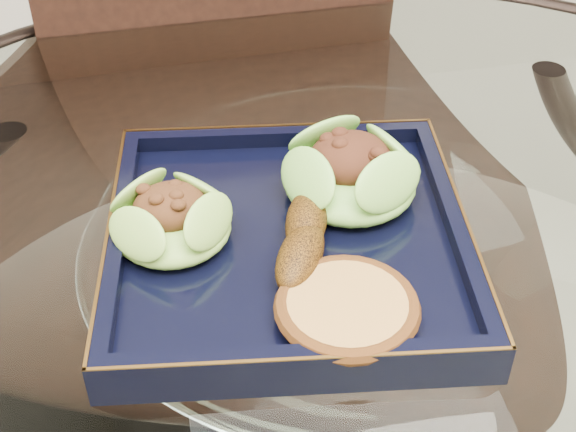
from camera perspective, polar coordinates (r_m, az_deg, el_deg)
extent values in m
cylinder|color=white|center=(0.61, 6.40, -5.13)|extent=(1.10, 1.10, 0.01)
torus|color=black|center=(0.61, 6.40, -5.13)|extent=(1.13, 1.13, 0.02)
cylinder|color=black|center=(1.15, 14.26, -7.01)|extent=(0.04, 0.04, 0.75)
cylinder|color=black|center=(1.06, -14.83, -11.73)|extent=(0.04, 0.04, 0.75)
cube|color=black|center=(0.97, -2.03, -4.89)|extent=(0.46, 0.46, 0.04)
cylinder|color=black|center=(1.29, -12.07, -8.78)|extent=(0.03, 0.03, 0.48)
cylinder|color=black|center=(1.33, 4.70, -6.07)|extent=(0.03, 0.03, 0.48)
cube|color=black|center=(0.62, 0.00, -2.17)|extent=(0.31, 0.31, 0.02)
ellipsoid|color=#64B033|center=(0.60, -8.25, -0.44)|extent=(0.11, 0.11, 0.03)
ellipsoid|color=#559F2E|center=(0.64, 4.47, 2.84)|extent=(0.11, 0.11, 0.04)
ellipsoid|color=#573209|center=(0.60, 1.33, -0.30)|extent=(0.08, 0.15, 0.03)
cylinder|color=#CC8D44|center=(0.54, 4.21, -6.68)|extent=(0.11, 0.11, 0.02)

